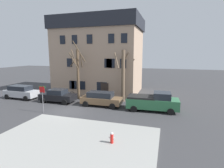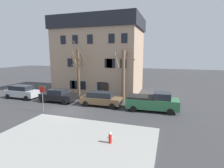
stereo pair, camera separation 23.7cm
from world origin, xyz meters
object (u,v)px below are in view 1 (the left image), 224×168
bicycle_leaning (69,94)px  street_sign_pole (42,94)px  tree_bare_mid (123,74)px  building_main (99,55)px  tree_bare_near (78,72)px  car_black_sedan (58,96)px  pickup_truck_green (153,102)px  car_silver_wagon (21,92)px  fire_hydrant (112,137)px  car_brown_wagon (101,99)px

bicycle_leaning → street_sign_pole: bearing=-80.0°
tree_bare_mid → street_sign_pole: 9.79m
building_main → tree_bare_mid: building_main is taller
tree_bare_near → car_black_sedan: 4.04m
pickup_truck_green → building_main: bearing=139.8°
street_sign_pole → bicycle_leaning: 7.35m
building_main → car_silver_wagon: building_main is taller
building_main → bicycle_leaning: size_ratio=7.66×
fire_hydrant → bicycle_leaning: (-10.04, 11.27, -0.15)m
building_main → pickup_truck_green: size_ratio=2.38×
car_brown_wagon → bicycle_leaning: bearing=153.5°
tree_bare_mid → fire_hydrant: tree_bare_mid is taller
fire_hydrant → bicycle_leaning: size_ratio=0.45×
building_main → street_sign_pole: 12.54m
car_black_sedan → fire_hydrant: (9.69, -8.10, -0.31)m
street_sign_pole → bicycle_leaning: bearing=100.0°
car_black_sedan → fire_hydrant: car_black_sedan is taller
building_main → tree_bare_mid: size_ratio=2.02×
tree_bare_near → fire_hydrant: 13.46m
street_sign_pole → car_black_sedan: bearing=102.9°
tree_bare_near → car_silver_wagon: bearing=-164.1°
tree_bare_near → car_brown_wagon: size_ratio=1.61×
car_silver_wagon → fire_hydrant: 17.58m
car_silver_wagon → street_sign_pole: size_ratio=1.67×
tree_bare_near → fire_hydrant: tree_bare_near is taller
building_main → car_brown_wagon: bearing=-67.4°
street_sign_pole → car_brown_wagon: bearing=39.2°
street_sign_pole → car_silver_wagon: bearing=149.4°
car_silver_wagon → pickup_truck_green: bearing=0.2°
car_silver_wagon → fire_hydrant: size_ratio=6.03×
car_silver_wagon → pickup_truck_green: pickup_truck_green is taller
fire_hydrant → street_sign_pole: 9.85m
tree_bare_near → fire_hydrant: (7.98, -10.36, -3.19)m
car_black_sedan → car_brown_wagon: bearing=1.0°
car_black_sedan → tree_bare_near: bearing=52.8°
tree_bare_near → fire_hydrant: size_ratio=9.94×
tree_bare_mid → bicycle_leaning: (-8.06, 0.21, -3.10)m
tree_bare_mid → car_black_sedan: 8.68m
car_silver_wagon → car_brown_wagon: bearing=-0.0°
car_black_sedan → pickup_truck_green: (11.72, 0.16, 0.17)m
tree_bare_near → tree_bare_mid: bearing=6.6°
tree_bare_mid → car_brown_wagon: tree_bare_mid is taller
pickup_truck_green → bicycle_leaning: pickup_truck_green is taller
building_main → fire_hydrant: (7.15, -16.02, -5.29)m
tree_bare_mid → car_silver_wagon: tree_bare_mid is taller
tree_bare_near → bicycle_leaning: 4.03m
car_silver_wagon → car_black_sedan: car_silver_wagon is taller
car_brown_wagon → fire_hydrant: (3.89, -8.20, -0.36)m
street_sign_pole → tree_bare_mid: bearing=45.2°
car_silver_wagon → street_sign_pole: street_sign_pole is taller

